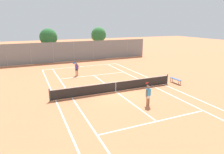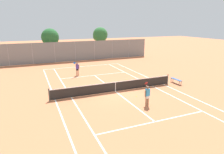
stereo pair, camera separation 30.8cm
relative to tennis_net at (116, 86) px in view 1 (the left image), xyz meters
The scene contains 11 objects.
ground_plane 0.51m from the tennis_net, ahead, with size 120.00×120.00×0.00m, color #C67047.
court_line_markings 0.51m from the tennis_net, ahead, with size 11.10×23.90×0.01m.
tennis_net is the anchor object (origin of this frame).
player_near_side 4.08m from the tennis_net, 76.77° to the right, with size 0.60×0.78×1.77m.
player_far_left 7.43m from the tennis_net, 104.89° to the left, with size 0.81×0.70×1.77m.
loose_tennis_ball_0 4.24m from the tennis_net, 49.30° to the left, with size 0.07×0.07×0.07m, color #D1DB33.
loose_tennis_ball_1 2.34m from the tennis_net, 60.79° to the right, with size 0.07×0.07×0.07m, color #D1DB33.
courtside_bench 6.96m from the tennis_net, ahead, with size 0.36×1.50×0.47m.
back_fence 16.56m from the tennis_net, 90.00° to the left, with size 26.58×0.08×3.27m.
tree_behind_left 19.37m from the tennis_net, 100.66° to the left, with size 2.86×2.86×5.31m.
tree_behind_right 20.48m from the tennis_net, 74.59° to the left, with size 2.72×2.72×5.39m.
Camera 1 is at (-7.43, -16.05, 6.28)m, focal length 32.00 mm.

